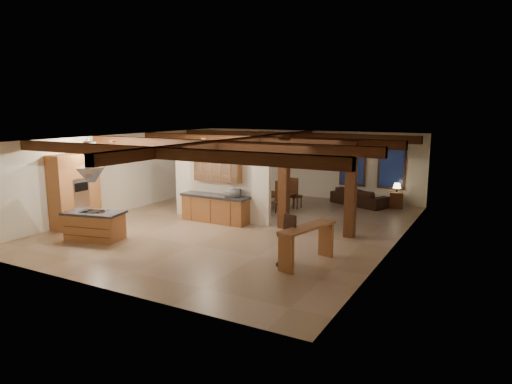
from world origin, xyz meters
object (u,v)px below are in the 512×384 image
bar_counter (307,239)px  sofa (359,197)px  kitchen_island (95,225)px  dining_table (270,201)px

bar_counter → sofa: bearing=96.6°
kitchen_island → sofa: kitchen_island is taller
dining_table → sofa: bearing=36.1°
kitchen_island → bar_counter: bearing=8.8°
bar_counter → kitchen_island: bearing=-171.2°
dining_table → sofa: (2.79, 2.41, 0.02)m
dining_table → bar_counter: size_ratio=0.94×
kitchen_island → sofa: 10.19m
kitchen_island → dining_table: kitchen_island is taller
sofa → bar_counter: bearing=118.5°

